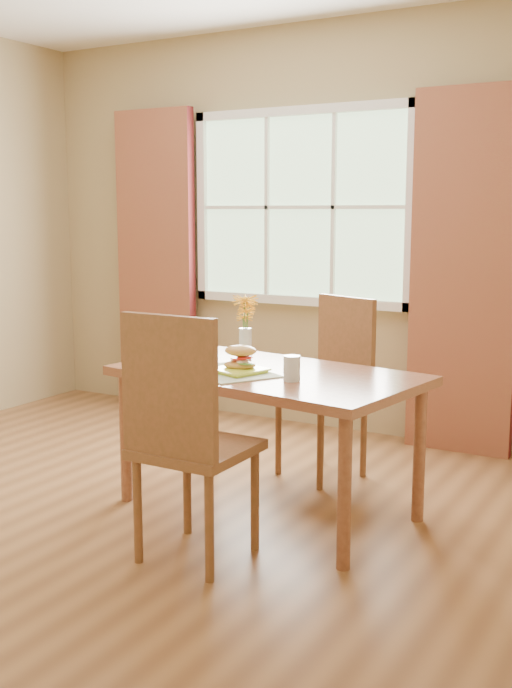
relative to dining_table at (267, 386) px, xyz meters
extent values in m
cube|color=brown|center=(-0.61, -0.31, -0.65)|extent=(4.20, 3.80, 0.02)
cube|color=tan|center=(-0.61, 1.60, 0.71)|extent=(4.20, 0.02, 2.70)
cube|color=#97BE8F|center=(-0.61, 1.57, 0.86)|extent=(1.50, 0.02, 1.20)
cube|color=white|center=(-0.61, 1.54, 1.49)|extent=(1.62, 0.04, 0.06)
cube|color=white|center=(-0.61, 1.54, 0.23)|extent=(1.62, 0.04, 0.06)
cube|color=white|center=(-1.39, 1.54, 0.86)|extent=(0.06, 0.04, 1.32)
cube|color=white|center=(0.17, 1.54, 0.86)|extent=(0.06, 0.04, 1.32)
cube|color=white|center=(-0.61, 1.55, 0.86)|extent=(1.50, 0.03, 0.02)
cube|color=maroon|center=(-1.76, 1.47, 0.46)|extent=(0.65, 0.08, 2.20)
cube|color=maroon|center=(0.54, 1.47, 0.46)|extent=(0.65, 0.08, 2.20)
cube|color=brown|center=(0.00, 0.00, 0.05)|extent=(1.56, 1.02, 0.05)
cylinder|color=brown|center=(-0.70, -0.24, -0.30)|extent=(0.06, 0.06, 0.66)
cylinder|color=brown|center=(0.60, -0.43, -0.30)|extent=(0.06, 0.06, 0.66)
cylinder|color=brown|center=(-0.60, 0.43, -0.30)|extent=(0.06, 0.06, 0.66)
cylinder|color=brown|center=(0.70, 0.24, -0.30)|extent=(0.06, 0.06, 0.66)
cube|color=brown|center=(0.00, -0.62, -0.16)|extent=(0.45, 0.45, 0.04)
cube|color=brown|center=(0.00, -0.82, 0.15)|extent=(0.45, 0.04, 0.57)
cylinder|color=brown|center=(-0.18, -0.80, -0.41)|extent=(0.04, 0.04, 0.46)
cylinder|color=brown|center=(0.18, -0.80, -0.41)|extent=(0.04, 0.04, 0.46)
cylinder|color=brown|center=(-0.18, -0.44, -0.41)|extent=(0.04, 0.04, 0.46)
cylinder|color=brown|center=(0.18, -0.44, -0.41)|extent=(0.04, 0.04, 0.46)
cube|color=brown|center=(0.00, 0.62, -0.19)|extent=(0.54, 0.54, 0.04)
cube|color=brown|center=(0.07, 0.80, 0.10)|extent=(0.40, 0.18, 0.54)
cylinder|color=brown|center=(-0.22, 0.52, -0.42)|extent=(0.04, 0.04, 0.43)
cylinder|color=brown|center=(0.10, 0.40, -0.42)|extent=(0.04, 0.04, 0.43)
cylinder|color=brown|center=(-0.10, 0.84, -0.42)|extent=(0.04, 0.04, 0.43)
cylinder|color=brown|center=(0.22, 0.72, -0.42)|extent=(0.04, 0.04, 0.43)
cube|color=beige|center=(-0.14, -0.13, 0.08)|extent=(0.56, 0.51, 0.01)
cube|color=#CDE338|center=(-0.09, -0.13, 0.08)|extent=(0.28, 0.28, 0.01)
ellipsoid|color=#F2C452|center=(-0.09, -0.11, 0.11)|extent=(0.18, 0.15, 0.04)
ellipsoid|color=#4C8C2D|center=(-0.05, -0.13, 0.12)|extent=(0.09, 0.06, 0.01)
cylinder|color=red|center=(-0.10, -0.11, 0.14)|extent=(0.08, 0.08, 0.01)
cylinder|color=red|center=(-0.07, -0.10, 0.15)|extent=(0.08, 0.08, 0.01)
ellipsoid|color=#F2C452|center=(-0.09, -0.10, 0.18)|extent=(0.18, 0.15, 0.05)
cylinder|color=silver|center=(0.21, -0.15, 0.13)|extent=(0.08, 0.08, 0.12)
cylinder|color=silver|center=(0.21, -0.15, 0.12)|extent=(0.07, 0.07, 0.10)
cylinder|color=silver|center=(-0.25, 0.21, 0.16)|extent=(0.07, 0.07, 0.17)
cylinder|color=silver|center=(-0.25, 0.21, 0.11)|extent=(0.06, 0.06, 0.08)
cylinder|color=#3D7028|center=(-0.25, 0.21, 0.23)|extent=(0.01, 0.01, 0.31)
cylinder|color=#3D7028|center=(-0.24, 0.20, 0.20)|extent=(0.01, 0.01, 0.26)
cylinder|color=#3D7028|center=(-0.26, 0.22, 0.18)|extent=(0.01, 0.01, 0.22)
cylinder|color=#3D7028|center=(-0.24, 0.22, 0.22)|extent=(0.01, 0.01, 0.28)
camera|label=1|loc=(1.85, -3.35, 0.84)|focal=42.00mm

